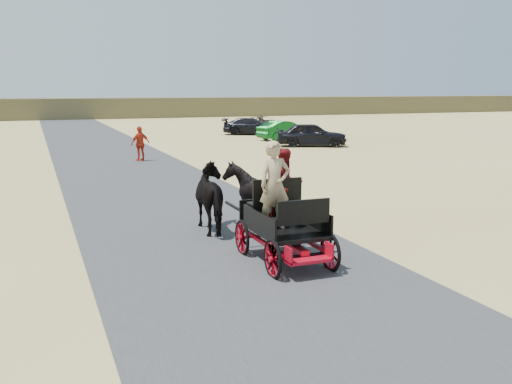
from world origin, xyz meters
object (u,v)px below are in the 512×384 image
object	(u,v)px
horse_left	(215,198)
car_a	(312,135)
car_b	(285,130)
car_d	(263,123)
car_c	(252,126)
carriage	(284,245)
horse_right	(256,195)
pedestrian	(140,144)

from	to	relation	value
horse_left	car_a	distance (m)	21.75
car_a	car_b	size ratio (longest dim) A/B	1.08
horse_left	car_b	world-z (taller)	horse_left
car_d	horse_left	bearing A→B (deg)	137.78
car_c	carriage	bearing A→B (deg)	-172.90
horse_right	car_a	distance (m)	21.17
carriage	horse_left	size ratio (longest dim) A/B	1.20
carriage	car_c	world-z (taller)	car_c
pedestrian	car_c	size ratio (longest dim) A/B	0.39
horse_left	car_c	xyz separation A→B (m)	(11.70, 27.99, -0.20)
car_c	horse_right	bearing A→B (deg)	-173.85
horse_right	car_d	distance (m)	35.02
car_a	car_d	world-z (taller)	car_a
carriage	horse_right	size ratio (longest dim) A/B	1.41
carriage	horse_left	world-z (taller)	horse_left
horse_right	car_d	xyz separation A→B (m)	(13.37, 32.36, -0.26)
car_a	horse_left	bearing A→B (deg)	170.44
car_c	car_a	bearing A→B (deg)	-151.74
horse_left	car_d	bearing A→B (deg)	-114.09
horse_right	car_b	bearing A→B (deg)	-115.91
carriage	car_c	bearing A→B (deg)	70.21
car_a	car_b	world-z (taller)	car_a
car_a	car_d	distance (m)	14.40
horse_right	car_a	bearing A→B (deg)	-120.79
car_b	car_c	size ratio (longest dim) A/B	0.90
horse_left	pedestrian	distance (m)	14.85
carriage	horse_right	bearing A→B (deg)	79.61
car_d	carriage	bearing A→B (deg)	140.39
horse_left	car_a	world-z (taller)	horse_left
horse_left	car_b	size ratio (longest dim) A/B	0.50
car_c	car_d	size ratio (longest dim) A/B	1.04
carriage	car_b	size ratio (longest dim) A/B	0.60
car_a	car_d	bearing A→B (deg)	13.60
horse_left	horse_right	distance (m)	1.10
car_d	car_b	bearing A→B (deg)	148.69
car_a	car_c	world-z (taller)	car_a
horse_left	carriage	bearing A→B (deg)	100.39
pedestrian	car_b	bearing A→B (deg)	-164.12
horse_left	horse_right	size ratio (longest dim) A/B	1.18
car_a	carriage	bearing A→B (deg)	175.46
horse_left	pedestrian	bearing A→B (deg)	-92.96
car_a	horse_right	bearing A→B (deg)	172.93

